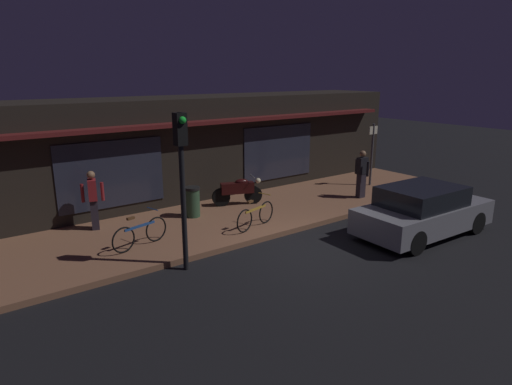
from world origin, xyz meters
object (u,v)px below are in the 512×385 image
bicycle_extra (256,215)px  trash_bin (193,202)px  person_photographer (93,199)px  traffic_light_pole (182,165)px  parked_car_near (423,211)px  motorcycle (238,190)px  sign_post (372,151)px  bicycle_parked (140,233)px  person_bystander (362,173)px

bicycle_extra → trash_bin: size_ratio=1.73×
trash_bin → person_photographer: bearing=166.8°
traffic_light_pole → bicycle_extra: bearing=20.5°
person_photographer → parked_car_near: size_ratio=0.40×
motorcycle → sign_post: sign_post is taller
parked_car_near → bicycle_parked: bearing=152.8°
traffic_light_pole → person_photographer: bearing=104.4°
person_bystander → parked_car_near: bearing=-111.1°
bicycle_extra → parked_car_near: (3.60, -2.93, 0.20)m
traffic_light_pole → person_bystander: bearing=10.2°
trash_bin → sign_post: bearing=-4.8°
bicycle_extra → sign_post: (6.56, 1.32, 1.00)m
sign_post → parked_car_near: (-2.96, -4.26, -0.81)m
parked_car_near → sign_post: bearing=55.1°
bicycle_parked → parked_car_near: bearing=-27.2°
bicycle_parked → person_bystander: 8.09m
person_photographer → person_bystander: (8.56, -2.25, 0.00)m
sign_post → parked_car_near: size_ratio=0.58×
motorcycle → person_photographer: size_ratio=0.98×
motorcycle → bicycle_extra: motorcycle is taller
person_bystander → trash_bin: person_bystander is taller
motorcycle → bicycle_parked: size_ratio=1.01×
traffic_light_pole → parked_car_near: 6.88m
motorcycle → parked_car_near: parked_car_near is taller
sign_post → traffic_light_pole: bearing=-165.8°
bicycle_extra → person_bystander: bearing=4.0°
traffic_light_pole → bicycle_parked: bearing=105.2°
parked_car_near → person_bystander: bearing=68.9°
sign_post → motorcycle: bearing=171.6°
person_bystander → person_photographer: bearing=165.3°
person_photographer → traffic_light_pole: (0.93, -3.63, 1.45)m
sign_post → traffic_light_pole: traffic_light_pole is taller
person_bystander → traffic_light_pole: 7.89m
motorcycle → trash_bin: bearing=-173.5°
person_photographer → parked_car_near: person_photographer is taller
bicycle_parked → person_photographer: (-0.50, 2.03, 0.52)m
person_photographer → bicycle_extra: bearing=-35.1°
trash_bin → traffic_light_pole: (-1.82, -2.99, 1.86)m
trash_bin → parked_car_near: 6.67m
person_photographer → person_bystander: same height
sign_post → parked_car_near: 5.25m
bicycle_parked → bicycle_extra: same height
motorcycle → traffic_light_pole: traffic_light_pole is taller
bicycle_parked → traffic_light_pole: bearing=-74.8°
motorcycle → person_photographer: person_photographer is taller
bicycle_extra → parked_car_near: size_ratio=0.39×
motorcycle → sign_post: 5.81m
bicycle_extra → traffic_light_pole: size_ratio=0.45×
bicycle_parked → person_photographer: 2.16m
motorcycle → person_bystander: size_ratio=0.98×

